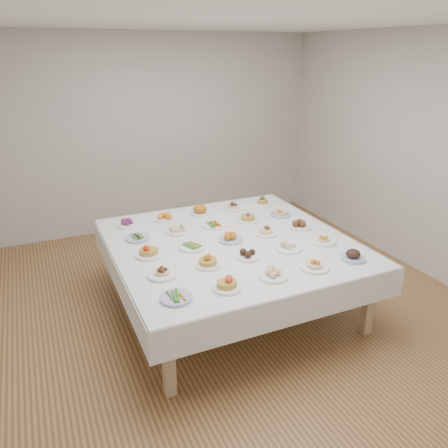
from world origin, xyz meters
name	(u,v)px	position (x,y,z in m)	size (l,w,h in m)	color
room_envelope	(224,132)	(0.00, 0.00, 1.83)	(5.02, 5.02, 2.81)	#A37244
display_table	(230,247)	(0.02, -0.12, 0.69)	(2.35, 2.35, 0.75)	white
dish_0	(176,296)	(-0.83, -0.95, 0.78)	(0.25, 0.25, 0.06)	#4C66B2
dish_1	(227,282)	(-0.41, -0.97, 0.82)	(0.23, 0.23, 0.14)	white
dish_2	(273,272)	(0.03, -0.96, 0.80)	(0.25, 0.25, 0.12)	white
dish_3	(315,263)	(0.44, -0.97, 0.81)	(0.26, 0.26, 0.13)	white
dish_4	(353,254)	(0.87, -0.96, 0.80)	(0.23, 0.23, 0.12)	#4C66B2
dish_5	(162,270)	(-0.82, -0.54, 0.80)	(0.26, 0.26, 0.12)	white
dish_6	(208,259)	(-0.40, -0.53, 0.82)	(0.23, 0.23, 0.14)	white
dish_7	(248,253)	(0.01, -0.53, 0.79)	(0.23, 0.23, 0.10)	white
dish_8	(288,246)	(0.44, -0.53, 0.79)	(0.25, 0.25, 0.10)	white
dish_9	(324,238)	(0.86, -0.53, 0.80)	(0.25, 0.25, 0.12)	white
dish_10	(148,248)	(-0.82, -0.11, 0.83)	(0.26, 0.26, 0.17)	white
dish_11	(192,246)	(-0.39, -0.12, 0.78)	(0.27, 0.26, 0.06)	white
dish_12	(231,237)	(0.02, -0.12, 0.80)	(0.25, 0.25, 0.11)	#4C66B2
dish_13	(266,230)	(0.43, -0.11, 0.80)	(0.24, 0.24, 0.12)	white
dish_14	(301,224)	(0.86, -0.12, 0.80)	(0.23, 0.23, 0.10)	white
dish_15	(138,237)	(-0.82, 0.31, 0.77)	(0.24, 0.24, 0.05)	#4C66B2
dish_16	(177,229)	(-0.40, 0.30, 0.79)	(0.23, 0.23, 0.10)	white
dish_17	(214,224)	(0.02, 0.31, 0.78)	(0.24, 0.24, 0.06)	white
dish_18	(248,216)	(0.43, 0.30, 0.81)	(0.23, 0.23, 0.13)	white
dish_19	(280,211)	(0.86, 0.30, 0.81)	(0.23, 0.23, 0.12)	#4C66B2
dish_20	(127,222)	(-0.84, 0.72, 0.79)	(0.24, 0.24, 0.10)	white
dish_21	(164,216)	(-0.41, 0.72, 0.80)	(0.23, 0.23, 0.11)	white
dish_22	(200,209)	(0.03, 0.73, 0.82)	(0.22, 0.22, 0.14)	white
dish_23	(233,204)	(0.45, 0.73, 0.82)	(0.26, 0.26, 0.14)	white
dish_24	(262,201)	(0.85, 0.72, 0.80)	(0.23, 0.23, 0.12)	white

